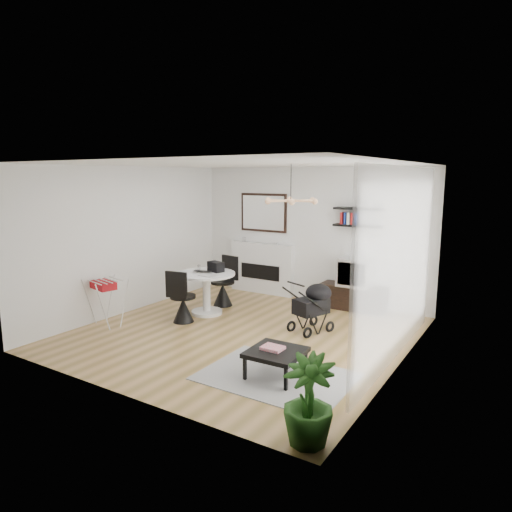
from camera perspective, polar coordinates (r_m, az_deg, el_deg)
The scene contains 25 objects.
floor at distance 7.52m, azimuth -1.74°, elevation -9.63°, with size 5.00×5.00×0.00m, color olive.
ceiling at distance 7.09m, azimuth -1.85°, elevation 11.41°, with size 5.00×5.00×0.00m, color white.
wall_back at distance 9.34m, azimuth 6.79°, elevation 2.68°, with size 5.00×5.00×0.00m, color white.
wall_left at distance 8.81m, azimuth -15.44°, elevation 1.96°, with size 5.00×5.00×0.00m, color white.
wall_right at distance 6.17m, azimuth 17.89°, elevation -1.45°, with size 5.00×5.00×0.00m, color white.
sheer_curtain at distance 6.38m, azimuth 17.47°, elevation -1.06°, with size 0.04×3.60×2.60m, color white.
fireplace at distance 9.89m, azimuth 0.75°, elevation -0.74°, with size 1.50×0.17×2.16m.
shelf_lower at distance 8.80m, azimuth 12.55°, elevation 3.71°, with size 0.90×0.25×0.04m, color black.
shelf_upper at distance 8.77m, azimuth 12.63°, elevation 5.79°, with size 0.90×0.25×0.04m, color black.
pendant_lamp at distance 6.99m, azimuth 4.36°, elevation 6.90°, with size 0.90×0.90×0.10m, color #E1A776, non-canonical shape.
tv_console at distance 8.96m, azimuth 12.01°, elevation -5.07°, with size 1.24×0.43×0.47m, color black.
crt_tv at distance 8.82m, azimuth 12.38°, elevation -1.96°, with size 0.62×0.54×0.54m.
dining_table at distance 8.45m, azimuth -6.21°, elevation -3.85°, with size 1.06×1.06×0.78m.
laptop at distance 8.39m, azimuth -6.85°, elevation -2.02°, with size 0.34×0.22×0.03m, color black.
black_bag at distance 8.47m, azimuth -5.05°, elevation -1.34°, with size 0.31×0.18×0.18m, color black.
newspaper at distance 8.16m, azimuth -5.94°, elevation -2.41°, with size 0.30×0.25×0.01m, color beige.
drinking_glass at distance 8.68m, azimuth -7.14°, elevation -1.41°, with size 0.05×0.05×0.09m, color white.
chair_far at distance 9.02m, azimuth -4.08°, elevation -4.27°, with size 0.48×0.49×0.97m.
chair_near at distance 8.08m, azimuth -9.17°, elevation -6.16°, with size 0.46×0.48×0.94m.
drying_rack at distance 8.18m, azimuth -18.15°, elevation -5.41°, with size 0.63×0.61×0.80m.
stroller at distance 7.58m, azimuth 7.15°, elevation -6.56°, with size 0.66×0.80×0.87m.
rug at distance 6.00m, azimuth 2.56°, elevation -14.80°, with size 1.86×1.34×0.01m, color #999999.
coffee_table at distance 5.88m, azimuth 2.51°, elevation -12.04°, with size 0.69×0.69×0.34m.
magazines at distance 5.89m, azimuth 2.09°, elevation -11.41°, with size 0.27×0.21×0.04m, color #DE3752.
potted_plant at distance 4.52m, azimuth 6.54°, elevation -17.52°, with size 0.49×0.49×0.87m, color #225317.
Camera 1 is at (3.95, -5.88, 2.51)m, focal length 32.00 mm.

